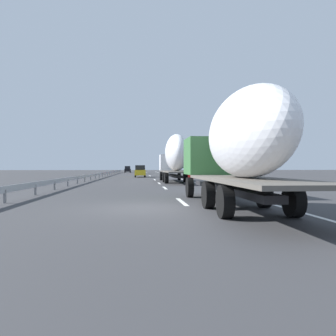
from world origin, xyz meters
name	(u,v)px	position (x,y,z in m)	size (l,w,h in m)	color
ground_plane	(140,177)	(40.00, 0.00, 0.00)	(260.00, 260.00, 0.00)	#38383A
lane_stripe_0	(182,202)	(2.00, -1.80, 0.00)	(3.20, 0.20, 0.01)	white
lane_stripe_1	(165,188)	(11.76, -1.80, 0.00)	(3.20, 0.20, 0.01)	white
lane_stripe_2	(159,183)	(18.72, -1.80, 0.00)	(3.20, 0.20, 0.01)	white
lane_stripe_3	(155,180)	(27.63, -1.80, 0.00)	(3.20, 0.20, 0.01)	white
lane_stripe_4	(150,176)	(44.40, -1.80, 0.00)	(3.20, 0.20, 0.01)	white
lane_stripe_5	(150,176)	(47.80, -1.80, 0.00)	(3.20, 0.20, 0.01)	white
lane_stripe_6	(147,174)	(64.14, -1.80, 0.00)	(3.20, 0.20, 0.01)	white
lane_stripe_7	(147,173)	(73.54, -1.80, 0.00)	(3.20, 0.20, 0.01)	white
lane_stripe_8	(146,173)	(83.09, -1.80, 0.00)	(3.20, 0.20, 0.01)	white
edge_line_right	(170,176)	(45.00, -5.50, 0.00)	(110.00, 0.20, 0.01)	white
truck_lead	(175,157)	(20.86, -3.60, 2.70)	(14.19, 2.55, 4.92)	silver
truck_trailing	(236,145)	(-0.35, -3.60, 2.44)	(12.64, 2.55, 4.30)	#387038
car_red_compact	(140,170)	(64.61, 0.09, 0.96)	(4.52, 1.75, 1.93)	red
car_yellow_coupe	(140,171)	(38.68, 0.01, 0.95)	(4.19, 1.73, 1.90)	gold
car_black_suv	(128,169)	(80.82, 3.53, 0.96)	(4.10, 1.77, 1.92)	black
road_sign	(179,164)	(41.62, -6.70, 2.10)	(0.10, 0.90, 3.02)	gray
tree_0	(186,160)	(77.33, -13.03, 3.66)	(3.66, 3.66, 5.85)	#472D19
tree_1	(180,159)	(77.87, -11.57, 4.09)	(3.39, 3.39, 6.82)	#472D19
tree_2	(193,158)	(54.83, -11.21, 3.48)	(2.66, 2.66, 5.26)	#472D19
tree_3	(235,149)	(25.40, -11.53, 3.74)	(3.90, 3.90, 5.97)	#472D19
tree_4	(194,159)	(58.08, -12.21, 3.46)	(2.41, 2.41, 5.36)	#472D19
tree_5	(253,137)	(17.59, -10.87, 4.53)	(2.86, 2.86, 7.39)	#472D19
guardrail_median	(105,173)	(43.00, 6.00, 0.58)	(94.00, 0.10, 0.76)	#9EA0A5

